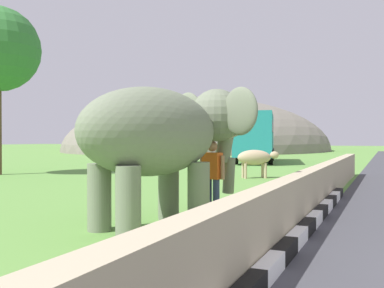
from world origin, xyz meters
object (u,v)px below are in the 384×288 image
(bus_teal, at_px, (255,134))
(person_handler, at_px, (212,174))
(elephant, at_px, (165,134))
(cow_near, at_px, (255,158))

(bus_teal, bearing_deg, person_handler, -166.55)
(elephant, height_order, bus_teal, bus_teal)
(cow_near, bearing_deg, person_handler, -169.74)
(elephant, distance_m, person_handler, 1.68)
(person_handler, relative_size, cow_near, 0.93)
(elephant, bearing_deg, cow_near, 6.58)
(elephant, relative_size, person_handler, 2.45)
(person_handler, relative_size, bus_teal, 0.19)
(person_handler, height_order, cow_near, person_handler)
(elephant, xyz_separation_m, person_handler, (1.35, -0.47, -0.88))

